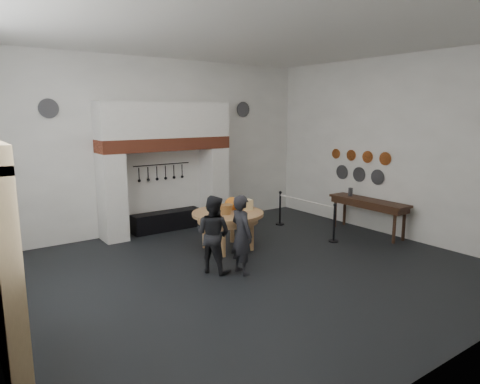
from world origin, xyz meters
TOP-DOWN VIEW (x-y plane):
  - floor at (0.00, 0.00)m, footprint 9.00×8.00m
  - ceiling at (0.00, 0.00)m, footprint 9.00×8.00m
  - wall_back at (0.00, 4.00)m, footprint 9.00×0.02m
  - wall_front at (0.00, -4.00)m, footprint 9.00×0.02m
  - wall_right at (4.50, 0.00)m, footprint 0.02×8.00m
  - chimney_pier_left at (-1.48, 3.65)m, footprint 0.55×0.70m
  - chimney_pier_right at (1.48, 3.65)m, footprint 0.55×0.70m
  - hearth_brick_band at (0.00, 3.65)m, footprint 3.50×0.72m
  - chimney_hood at (0.00, 3.65)m, footprint 3.50×0.70m
  - iron_range at (0.00, 3.72)m, footprint 1.90×0.45m
  - utensil_rail at (0.00, 3.92)m, footprint 1.60×0.02m
  - door_jamb_near at (-4.38, -1.70)m, footprint 0.22×0.30m
  - work_table at (0.41, 1.40)m, footprint 1.95×1.95m
  - pumpkin at (0.61, 1.50)m, footprint 0.36×0.36m
  - cheese_block_big at (0.91, 1.35)m, footprint 0.22×0.22m
  - cheese_block_small at (0.89, 1.65)m, footprint 0.18×0.18m
  - wicker_basket at (0.26, 1.25)m, footprint 0.38×0.38m
  - bread_loaf at (0.31, 1.75)m, footprint 0.31×0.18m
  - visitor_near at (-0.21, -0.01)m, footprint 0.38×0.58m
  - visitor_far at (-0.61, 0.39)m, footprint 0.86×0.93m
  - side_table at (4.10, 0.37)m, footprint 0.55×2.20m
  - pewter_jug at (4.10, 0.97)m, footprint 0.12×0.12m
  - copper_pan_a at (4.46, 0.20)m, footprint 0.03×0.34m
  - copper_pan_b at (4.46, 0.75)m, footprint 0.03×0.32m
  - copper_pan_c at (4.46, 1.30)m, footprint 0.03×0.30m
  - copper_pan_d at (4.46, 1.85)m, footprint 0.03×0.28m
  - pewter_plate_left at (4.46, 0.40)m, footprint 0.03×0.40m
  - pewter_plate_mid at (4.46, 1.00)m, footprint 0.03×0.40m
  - pewter_plate_right at (4.46, 1.60)m, footprint 0.03×0.40m
  - pewter_plate_back_left at (-2.70, 3.96)m, footprint 0.44×0.03m
  - pewter_plate_back_right at (2.70, 3.96)m, footprint 0.44×0.03m
  - barrier_post_near at (2.83, 0.36)m, footprint 0.05×0.05m
  - barrier_post_far at (2.83, 2.36)m, footprint 0.05×0.05m
  - barrier_rope at (2.83, 1.36)m, footprint 0.04×2.00m

SIDE VIEW (x-z plane):
  - floor at x=0.00m, z-range -0.01..0.01m
  - iron_range at x=0.00m, z-range 0.00..0.50m
  - barrier_post_near at x=2.83m, z-range 0.00..0.90m
  - barrier_post_far at x=2.83m, z-range 0.00..0.90m
  - visitor_far at x=-0.61m, z-range 0.00..1.54m
  - visitor_near at x=-0.21m, z-range 0.00..1.56m
  - work_table at x=0.41m, z-range 0.80..0.88m
  - barrier_rope at x=2.83m, z-range 0.83..0.87m
  - side_table at x=4.10m, z-range 0.84..0.90m
  - bread_loaf at x=0.31m, z-range 0.87..1.01m
  - cheese_block_small at x=0.89m, z-range 0.88..1.07m
  - wicker_basket at x=0.26m, z-range 0.88..1.09m
  - cheese_block_big at x=0.91m, z-range 0.88..1.11m
  - pewter_jug at x=4.10m, z-range 0.90..1.12m
  - pumpkin at x=0.61m, z-range 0.88..1.18m
  - chimney_pier_left at x=-1.48m, z-range 0.00..2.15m
  - chimney_pier_right at x=1.48m, z-range 0.00..2.15m
  - door_jamb_near at x=-4.38m, z-range 0.00..2.60m
  - pewter_plate_left at x=4.46m, z-range 1.25..1.65m
  - pewter_plate_mid at x=4.46m, z-range 1.25..1.65m
  - pewter_plate_right at x=4.46m, z-range 1.25..1.65m
  - utensil_rail at x=0.00m, z-range 1.74..1.76m
  - copper_pan_b at x=4.46m, z-range 1.79..2.11m
  - copper_pan_d at x=4.46m, z-range 1.81..2.09m
  - copper_pan_a at x=4.46m, z-range 1.78..2.12m
  - copper_pan_c at x=4.46m, z-range 1.80..2.10m
  - wall_back at x=0.00m, z-range 0.00..4.50m
  - wall_front at x=0.00m, z-range 0.00..4.50m
  - wall_right at x=4.50m, z-range 0.00..4.50m
  - hearth_brick_band at x=0.00m, z-range 2.15..2.47m
  - chimney_hood at x=0.00m, z-range 2.47..3.37m
  - pewter_plate_back_left at x=-2.70m, z-range 2.98..3.42m
  - pewter_plate_back_right at x=2.70m, z-range 2.98..3.42m
  - ceiling at x=0.00m, z-range 4.49..4.51m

